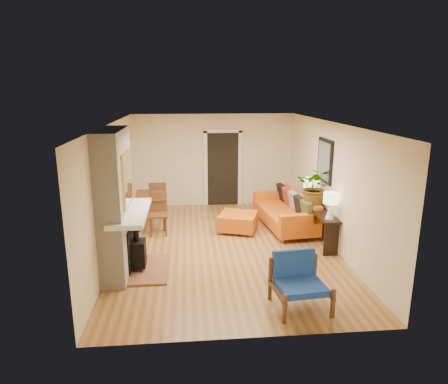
{
  "coord_description": "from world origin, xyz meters",
  "views": [
    {
      "loc": [
        -0.77,
        -7.91,
        3.24
      ],
      "look_at": [
        0.0,
        0.2,
        1.15
      ],
      "focal_mm": 32.0,
      "sensor_mm": 36.0,
      "label": 1
    }
  ],
  "objects_px": {
    "blue_chair": "(298,278)",
    "sofa": "(288,212)",
    "ottoman": "(238,221)",
    "lamp_near": "(331,203)",
    "console_table": "(318,215)",
    "lamp_far": "(310,186)",
    "dining_table": "(155,200)",
    "houseplant": "(316,187)"
  },
  "relations": [
    {
      "from": "ottoman",
      "to": "lamp_far",
      "type": "xyz_separation_m",
      "value": [
        1.66,
        -0.08,
        0.82
      ]
    },
    {
      "from": "ottoman",
      "to": "console_table",
      "type": "xyz_separation_m",
      "value": [
        1.66,
        -0.77,
        0.33
      ]
    },
    {
      "from": "ottoman",
      "to": "lamp_far",
      "type": "relative_size",
      "value": 1.96
    },
    {
      "from": "console_table",
      "to": "sofa",
      "type": "bearing_deg",
      "value": 114.67
    },
    {
      "from": "sofa",
      "to": "ottoman",
      "type": "distance_m",
      "value": 1.25
    },
    {
      "from": "dining_table",
      "to": "lamp_far",
      "type": "xyz_separation_m",
      "value": [
        3.64,
        -0.69,
        0.43
      ]
    },
    {
      "from": "blue_chair",
      "to": "lamp_far",
      "type": "bearing_deg",
      "value": 70.42
    },
    {
      "from": "sofa",
      "to": "ottoman",
      "type": "height_order",
      "value": "sofa"
    },
    {
      "from": "blue_chair",
      "to": "lamp_near",
      "type": "bearing_deg",
      "value": 58.82
    },
    {
      "from": "blue_chair",
      "to": "dining_table",
      "type": "distance_m",
      "value": 4.71
    },
    {
      "from": "ottoman",
      "to": "houseplant",
      "type": "height_order",
      "value": "houseplant"
    },
    {
      "from": "ottoman",
      "to": "lamp_near",
      "type": "bearing_deg",
      "value": -41.08
    },
    {
      "from": "ottoman",
      "to": "lamp_near",
      "type": "distance_m",
      "value": 2.35
    },
    {
      "from": "console_table",
      "to": "lamp_far",
      "type": "relative_size",
      "value": 3.43
    },
    {
      "from": "sofa",
      "to": "houseplant",
      "type": "xyz_separation_m",
      "value": [
        0.43,
        -0.72,
        0.78
      ]
    },
    {
      "from": "ottoman",
      "to": "houseplant",
      "type": "xyz_separation_m",
      "value": [
        1.65,
        -0.54,
        0.92
      ]
    },
    {
      "from": "dining_table",
      "to": "sofa",
      "type": "bearing_deg",
      "value": -7.6
    },
    {
      "from": "blue_chair",
      "to": "lamp_near",
      "type": "xyz_separation_m",
      "value": [
        1.18,
        1.95,
        0.62
      ]
    },
    {
      "from": "console_table",
      "to": "blue_chair",
      "type": "bearing_deg",
      "value": -114.14
    },
    {
      "from": "console_table",
      "to": "lamp_near",
      "type": "bearing_deg",
      "value": -90.0
    },
    {
      "from": "blue_chair",
      "to": "lamp_near",
      "type": "relative_size",
      "value": 1.6
    },
    {
      "from": "sofa",
      "to": "console_table",
      "type": "relative_size",
      "value": 1.25
    },
    {
      "from": "dining_table",
      "to": "blue_chair",
      "type": "bearing_deg",
      "value": -58.46
    },
    {
      "from": "dining_table",
      "to": "console_table",
      "type": "distance_m",
      "value": 3.89
    },
    {
      "from": "blue_chair",
      "to": "console_table",
      "type": "bearing_deg",
      "value": 65.86
    },
    {
      "from": "lamp_far",
      "to": "houseplant",
      "type": "relative_size",
      "value": 0.61
    },
    {
      "from": "sofa",
      "to": "console_table",
      "type": "distance_m",
      "value": 1.06
    },
    {
      "from": "sofa",
      "to": "lamp_far",
      "type": "relative_size",
      "value": 4.27
    },
    {
      "from": "sofa",
      "to": "dining_table",
      "type": "height_order",
      "value": "dining_table"
    },
    {
      "from": "houseplant",
      "to": "console_table",
      "type": "bearing_deg",
      "value": -87.51
    },
    {
      "from": "blue_chair",
      "to": "houseplant",
      "type": "height_order",
      "value": "houseplant"
    },
    {
      "from": "console_table",
      "to": "houseplant",
      "type": "height_order",
      "value": "houseplant"
    },
    {
      "from": "lamp_far",
      "to": "dining_table",
      "type": "bearing_deg",
      "value": 169.27
    },
    {
      "from": "ottoman",
      "to": "dining_table",
      "type": "relative_size",
      "value": 0.59
    },
    {
      "from": "blue_chair",
      "to": "sofa",
      "type": "bearing_deg",
      "value": 78.24
    },
    {
      "from": "ottoman",
      "to": "console_table",
      "type": "distance_m",
      "value": 1.86
    },
    {
      "from": "console_table",
      "to": "houseplant",
      "type": "distance_m",
      "value": 0.63
    },
    {
      "from": "sofa",
      "to": "lamp_far",
      "type": "xyz_separation_m",
      "value": [
        0.44,
        -0.26,
        0.68
      ]
    },
    {
      "from": "blue_chair",
      "to": "ottoman",
      "type": "bearing_deg",
      "value": 98.07
    },
    {
      "from": "dining_table",
      "to": "lamp_near",
      "type": "height_order",
      "value": "lamp_near"
    },
    {
      "from": "lamp_near",
      "to": "lamp_far",
      "type": "relative_size",
      "value": 1.0
    },
    {
      "from": "lamp_far",
      "to": "lamp_near",
      "type": "bearing_deg",
      "value": -90.0
    }
  ]
}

